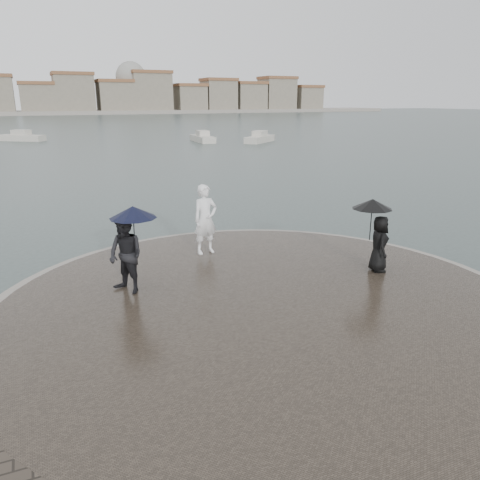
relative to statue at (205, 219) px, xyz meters
name	(u,v)px	position (x,y,z in m)	size (l,w,h in m)	color
ground	(360,402)	(-0.02, -7.32, -1.39)	(400.00, 400.00, 0.00)	#2B3835
kerb_ring	(263,309)	(-0.02, -3.82, -1.23)	(12.50, 12.50, 0.32)	gray
quay_tip	(263,308)	(-0.02, -3.82, -1.20)	(11.90, 11.90, 0.36)	#2D261E
statue	(205,219)	(0.00, 0.00, 0.00)	(0.75, 0.49, 2.05)	white
visitor_left	(127,245)	(-2.65, -2.00, 0.12)	(1.33, 1.21, 2.04)	black
visitor_right	(377,230)	(3.56, -3.26, 0.10)	(1.14, 1.05, 1.95)	black
far_skyline	(15,96)	(-6.31, 153.39, 4.23)	(260.00, 20.00, 37.00)	gray
boats	(108,142)	(3.31, 39.19, -1.01)	(39.76, 24.06, 1.50)	beige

